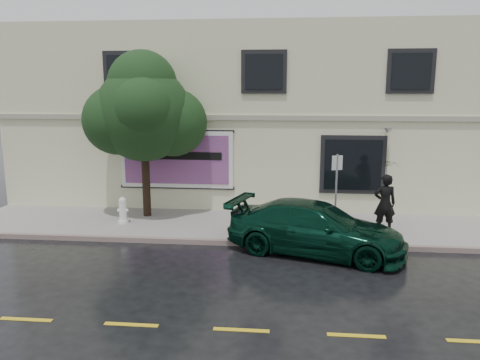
# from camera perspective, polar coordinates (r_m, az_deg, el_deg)

# --- Properties ---
(ground) EXTENTS (90.00, 90.00, 0.00)m
(ground) POSITION_cam_1_polar(r_m,az_deg,el_deg) (12.71, 1.66, -10.22)
(ground) COLOR black
(ground) RESTS_ON ground
(sidewalk) EXTENTS (20.00, 3.50, 0.15)m
(sidewalk) POSITION_cam_1_polar(r_m,az_deg,el_deg) (15.76, 2.47, -5.69)
(sidewalk) COLOR #9B9792
(sidewalk) RESTS_ON ground
(curb) EXTENTS (20.00, 0.18, 0.16)m
(curb) POSITION_cam_1_polar(r_m,az_deg,el_deg) (14.09, 2.08, -7.73)
(curb) COLOR gray
(curb) RESTS_ON ground
(road_marking) EXTENTS (19.00, 0.12, 0.01)m
(road_marking) POSITION_cam_1_polar(r_m,az_deg,el_deg) (9.54, 0.15, -17.81)
(road_marking) COLOR gold
(road_marking) RESTS_ON ground
(building) EXTENTS (20.00, 8.12, 7.00)m
(building) POSITION_cam_1_polar(r_m,az_deg,el_deg) (20.86, 3.41, 7.98)
(building) COLOR beige
(building) RESTS_ON ground
(billboard) EXTENTS (4.30, 0.16, 2.20)m
(billboard) POSITION_cam_1_polar(r_m,az_deg,el_deg) (17.40, -7.77, 2.50)
(billboard) COLOR white
(billboard) RESTS_ON ground
(car) EXTENTS (5.44, 3.58, 1.46)m
(car) POSITION_cam_1_polar(r_m,az_deg,el_deg) (13.50, 9.22, -5.81)
(car) COLOR black
(car) RESTS_ON ground
(pedestrian) EXTENTS (0.71, 0.49, 1.87)m
(pedestrian) POSITION_cam_1_polar(r_m,az_deg,el_deg) (15.31, 17.24, -2.77)
(pedestrian) COLOR black
(pedestrian) RESTS_ON sidewalk
(umbrella) EXTENTS (1.01, 1.01, 0.64)m
(umbrella) POSITION_cam_1_polar(r_m,az_deg,el_deg) (15.06, 17.51, 1.89)
(umbrella) COLOR black
(umbrella) RESTS_ON pedestrian
(street_tree) EXTENTS (3.29, 3.29, 5.27)m
(street_tree) POSITION_cam_1_polar(r_m,az_deg,el_deg) (16.56, -11.69, 7.89)
(street_tree) COLOR black
(street_tree) RESTS_ON sidewalk
(fire_hydrant) EXTENTS (0.37, 0.34, 0.89)m
(fire_hydrant) POSITION_cam_1_polar(r_m,az_deg,el_deg) (16.28, -14.08, -3.61)
(fire_hydrant) COLOR white
(fire_hydrant) RESTS_ON sidewalk
(sign_pole) EXTENTS (0.31, 0.12, 2.62)m
(sign_pole) POSITION_cam_1_polar(r_m,az_deg,el_deg) (13.93, 11.64, -1.17)
(sign_pole) COLOR #999BA1
(sign_pole) RESTS_ON sidewalk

